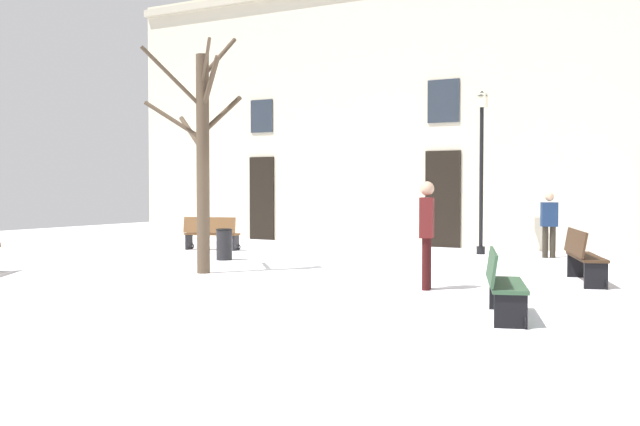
{
  "coord_description": "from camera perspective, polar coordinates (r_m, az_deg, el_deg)",
  "views": [
    {
      "loc": [
        7.24,
        -11.11,
        1.74
      ],
      "look_at": [
        0.0,
        1.75,
        1.2
      ],
      "focal_mm": 40.9,
      "sensor_mm": 36.0,
      "label": 1
    }
  ],
  "objects": [
    {
      "name": "ground_plane",
      "position": [
        13.37,
        -3.7,
        -5.39
      ],
      "size": [
        35.29,
        35.29,
        0.0
      ],
      "primitive_type": "plane",
      "color": "white"
    },
    {
      "name": "building_facade",
      "position": [
        21.47,
        9.59,
        8.44
      ],
      "size": [
        22.06,
        0.6,
        8.14
      ],
      "color": "beige",
      "rests_on": "ground"
    },
    {
      "name": "tree_right_of_center",
      "position": [
        14.81,
        -9.2,
        4.85
      ],
      "size": [
        1.98,
        2.11,
        4.9
      ],
      "color": "#4C3D2D",
      "rests_on": "ground"
    },
    {
      "name": "streetlamp",
      "position": [
        19.14,
        12.52,
        4.45
      ],
      "size": [
        0.3,
        0.3,
        4.19
      ],
      "color": "black",
      "rests_on": "ground"
    },
    {
      "name": "litter_bin",
      "position": [
        17.38,
        -7.51,
        -2.44
      ],
      "size": [
        0.4,
        0.4,
        0.74
      ],
      "color": "black",
      "rests_on": "ground"
    },
    {
      "name": "bench_by_litter_bin",
      "position": [
        9.93,
        14.1,
        -5.41
      ],
      "size": [
        0.93,
        1.59,
        0.9
      ],
      "rotation": [
        0.0,
        0.0,
        1.89
      ],
      "color": "#2D4C33",
      "rests_on": "ground"
    },
    {
      "name": "bench_near_lamp",
      "position": [
        13.98,
        19.87,
        -3.13
      ],
      "size": [
        1.04,
        1.84,
        0.97
      ],
      "rotation": [
        0.0,
        0.0,
        1.92
      ],
      "color": "#3D2819",
      "rests_on": "ground"
    },
    {
      "name": "bench_near_center_tree",
      "position": [
        20.15,
        -8.51,
        -1.58
      ],
      "size": [
        1.58,
        0.8,
        0.91
      ],
      "rotation": [
        0.0,
        0.0,
        3.39
      ],
      "color": "brown",
      "rests_on": "ground"
    },
    {
      "name": "person_near_bench",
      "position": [
        18.58,
        17.49,
        -0.67
      ],
      "size": [
        0.44,
        0.36,
        1.6
      ],
      "rotation": [
        0.0,
        0.0,
        3.59
      ],
      "color": "#2D271E",
      "rests_on": "ground"
    },
    {
      "name": "person_crossing_plaza",
      "position": [
        12.38,
        8.36,
        -1.23
      ],
      "size": [
        0.31,
        0.42,
        1.83
      ],
      "rotation": [
        0.0,
        0.0,
        1.84
      ],
      "color": "#350F0F",
      "rests_on": "ground"
    }
  ]
}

